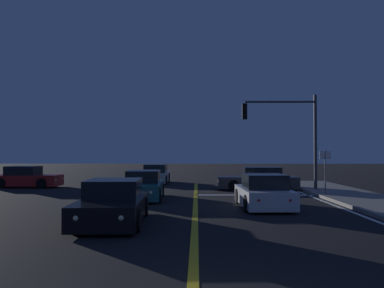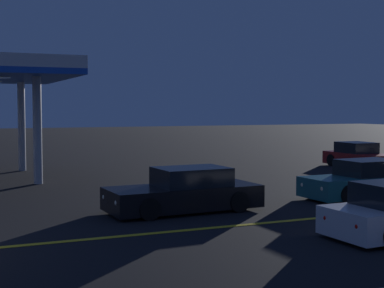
{
  "view_description": "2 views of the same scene",
  "coord_description": "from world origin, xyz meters",
  "views": [
    {
      "loc": [
        0.07,
        -4.59,
        2.19
      ],
      "look_at": [
        -0.19,
        16.57,
        2.63
      ],
      "focal_mm": 39.36,
      "sensor_mm": 36.0,
      "label": 1
    },
    {
      "loc": [
        13.34,
        1.91,
        3.15
      ],
      "look_at": [
        -0.05,
        7.69,
        2.23
      ],
      "focal_mm": 53.03,
      "sensor_mm": 36.0,
      "label": 2
    }
  ],
  "objects": [
    {
      "name": "stop_bar",
      "position": [
        3.02,
        17.18,
        0.01
      ],
      "size": [
        6.03,
        0.5,
        0.01
      ],
      "primitive_type": "cube",
      "color": "white",
      "rests_on": "ground"
    },
    {
      "name": "car_far_approaching_black",
      "position": [
        -2.56,
        8.54,
        0.58
      ],
      "size": [
        2.12,
        4.79,
        1.34
      ],
      "rotation": [
        0.0,
        0.0,
        3.19
      ],
      "color": "black",
      "rests_on": "ground"
    },
    {
      "name": "car_lead_oncoming_charcoal",
      "position": [
        3.71,
        20.32,
        0.58
      ],
      "size": [
        4.74,
        2.1,
        1.34
      ],
      "rotation": [
        0.0,
        0.0,
        1.52
      ],
      "color": "#2D2D33",
      "rests_on": "ground"
    },
    {
      "name": "lane_line_edge_right",
      "position": [
        5.78,
        9.34,
        0.01
      ],
      "size": [
        0.16,
        31.76,
        0.01
      ],
      "primitive_type": "cube",
      "color": "white",
      "rests_on": "ground"
    },
    {
      "name": "car_distant_tail_teal",
      "position": [
        -2.49,
        15.38,
        0.58
      ],
      "size": [
        1.95,
        4.54,
        1.34
      ],
      "rotation": [
        0.0,
        0.0,
        3.17
      ],
      "color": "#195960",
      "rests_on": "ground"
    },
    {
      "name": "car_side_waiting_silver",
      "position": [
        -2.94,
        25.71,
        0.58
      ],
      "size": [
        1.92,
        4.31,
        1.34
      ],
      "rotation": [
        0.0,
        0.0,
        3.13
      ],
      "color": "#B2B5BA",
      "rests_on": "ground"
    },
    {
      "name": "car_mid_block_white",
      "position": [
        2.72,
        12.22,
        0.58
      ],
      "size": [
        1.99,
        4.24,
        1.34
      ],
      "rotation": [
        0.0,
        0.0,
        0.03
      ],
      "color": "silver",
      "rests_on": "ground"
    },
    {
      "name": "lane_line_center",
      "position": [
        0.0,
        9.34,
        0.01
      ],
      "size": [
        0.2,
        31.76,
        0.01
      ],
      "primitive_type": "cube",
      "color": "gold",
      "rests_on": "ground"
    },
    {
      "name": "traffic_signal_near_right",
      "position": [
        5.27,
        19.48,
        3.7
      ],
      "size": [
        4.27,
        0.28,
        5.51
      ],
      "rotation": [
        0.0,
        0.0,
        3.14
      ],
      "color": "#38383D",
      "rests_on": "ground"
    },
    {
      "name": "car_following_oncoming_red",
      "position": [
        -10.78,
        22.01,
        0.58
      ],
      "size": [
        4.2,
        1.99,
        1.34
      ],
      "rotation": [
        0.0,
        0.0,
        -1.6
      ],
      "color": "maroon",
      "rests_on": "ground"
    },
    {
      "name": "street_sign_corner",
      "position": [
        6.53,
        16.68,
        1.56
      ],
      "size": [
        0.56,
        0.06,
        2.32
      ],
      "color": "slate",
      "rests_on": "ground"
    }
  ]
}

